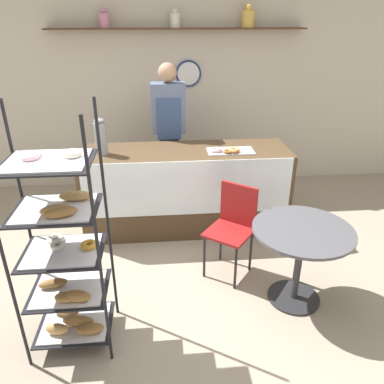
{
  "coord_description": "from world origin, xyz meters",
  "views": [
    {
      "loc": [
        -0.27,
        -2.65,
        2.26
      ],
      "look_at": [
        0.0,
        0.41,
        0.8
      ],
      "focal_mm": 35.0,
      "sensor_mm": 36.0,
      "label": 1
    }
  ],
  "objects_px": {
    "person_worker": "(169,132)",
    "cafe_table": "(301,246)",
    "donut_tray_counter": "(229,151)",
    "pastry_rack": "(64,257)",
    "coffee_carafe": "(101,137)",
    "cafe_chair": "(233,221)"
  },
  "relations": [
    {
      "from": "donut_tray_counter",
      "to": "coffee_carafe",
      "type": "bearing_deg",
      "value": 177.02
    },
    {
      "from": "person_worker",
      "to": "coffee_carafe",
      "type": "height_order",
      "value": "person_worker"
    },
    {
      "from": "cafe_chair",
      "to": "coffee_carafe",
      "type": "bearing_deg",
      "value": -175.76
    },
    {
      "from": "pastry_rack",
      "to": "cafe_chair",
      "type": "bearing_deg",
      "value": 29.28
    },
    {
      "from": "pastry_rack",
      "to": "coffee_carafe",
      "type": "height_order",
      "value": "pastry_rack"
    },
    {
      "from": "person_worker",
      "to": "donut_tray_counter",
      "type": "relative_size",
      "value": 3.6
    },
    {
      "from": "cafe_table",
      "to": "coffee_carafe",
      "type": "bearing_deg",
      "value": 143.06
    },
    {
      "from": "pastry_rack",
      "to": "donut_tray_counter",
      "type": "relative_size",
      "value": 3.62
    },
    {
      "from": "cafe_table",
      "to": "donut_tray_counter",
      "type": "relative_size",
      "value": 1.66
    },
    {
      "from": "coffee_carafe",
      "to": "donut_tray_counter",
      "type": "xyz_separation_m",
      "value": [
        1.33,
        -0.07,
        -0.17
      ]
    },
    {
      "from": "person_worker",
      "to": "coffee_carafe",
      "type": "bearing_deg",
      "value": -140.18
    },
    {
      "from": "person_worker",
      "to": "pastry_rack",
      "type": "bearing_deg",
      "value": -110.21
    },
    {
      "from": "pastry_rack",
      "to": "donut_tray_counter",
      "type": "xyz_separation_m",
      "value": [
        1.41,
        1.51,
        0.21
      ]
    },
    {
      "from": "person_worker",
      "to": "cafe_table",
      "type": "bearing_deg",
      "value": -62.08
    },
    {
      "from": "cafe_chair",
      "to": "coffee_carafe",
      "type": "xyz_separation_m",
      "value": [
        -1.25,
        0.83,
        0.59
      ]
    },
    {
      "from": "person_worker",
      "to": "cafe_table",
      "type": "height_order",
      "value": "person_worker"
    },
    {
      "from": "pastry_rack",
      "to": "cafe_table",
      "type": "bearing_deg",
      "value": 8.81
    },
    {
      "from": "cafe_table",
      "to": "donut_tray_counter",
      "type": "height_order",
      "value": "donut_tray_counter"
    },
    {
      "from": "person_worker",
      "to": "cafe_table",
      "type": "relative_size",
      "value": 2.18
    },
    {
      "from": "donut_tray_counter",
      "to": "pastry_rack",
      "type": "bearing_deg",
      "value": -133.12
    },
    {
      "from": "pastry_rack",
      "to": "cafe_chair",
      "type": "height_order",
      "value": "pastry_rack"
    },
    {
      "from": "pastry_rack",
      "to": "cafe_chair",
      "type": "relative_size",
      "value": 2.05
    }
  ]
}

